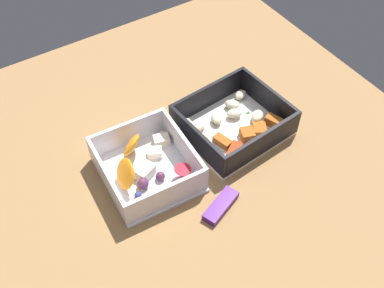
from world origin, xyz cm
name	(u,v)px	position (x,y,z in cm)	size (l,w,h in cm)	color
table_surface	(190,159)	(0.00, 0.00, 1.00)	(80.00, 80.00, 2.00)	#9E7547
pasta_container	(234,124)	(-9.61, -0.66, 3.74)	(18.33, 16.46, 5.58)	white
fruit_bowl	(146,167)	(8.24, -0.38, 3.98)	(15.21, 16.25, 5.85)	white
candy_bar	(221,206)	(1.71, 11.62, 2.60)	(7.00, 2.40, 1.20)	#51197A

